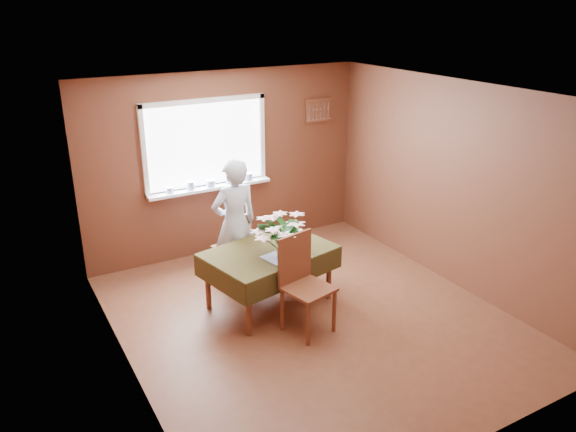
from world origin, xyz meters
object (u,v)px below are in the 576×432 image
dining_table (269,257)px  flower_bouquet (281,233)px  chair_far (235,244)px  seated_woman (235,224)px  chair_near (302,280)px

dining_table → flower_bouquet: (0.03, -0.23, 0.38)m
dining_table → flower_bouquet: flower_bouquet is taller
chair_far → seated_woman: seated_woman is taller
chair_far → flower_bouquet: flower_bouquet is taller
dining_table → chair_far: size_ratio=1.78×
dining_table → seated_woman: seated_woman is taller
chair_far → seated_woman: bearing=52.7°
chair_far → flower_bouquet: bearing=81.1°
dining_table → seated_woman: (-0.13, 0.63, 0.21)m
chair_far → flower_bouquet: (0.12, -0.98, 0.49)m
chair_near → dining_table: bearing=82.4°
dining_table → seated_woman: bearing=90.0°
chair_near → flower_bouquet: size_ratio=2.02×
seated_woman → flower_bouquet: (0.16, -0.87, 0.17)m
dining_table → flower_bouquet: bearing=-95.2°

